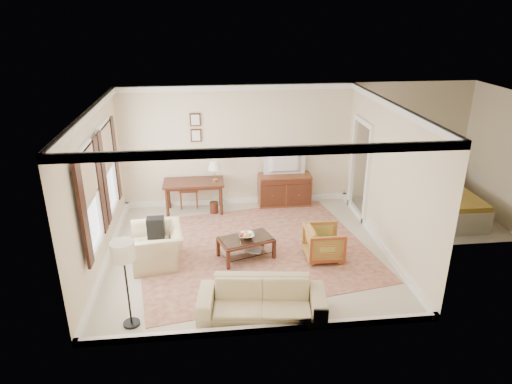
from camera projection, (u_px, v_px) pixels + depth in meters
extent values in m
cube|color=beige|center=(248.00, 251.00, 9.10)|extent=(5.50, 5.00, 0.01)
cube|color=white|center=(247.00, 107.00, 8.01)|extent=(5.50, 5.00, 0.01)
cube|color=beige|center=(237.00, 146.00, 10.86)|extent=(5.50, 0.01, 2.90)
cube|color=beige|center=(264.00, 249.00, 6.25)|extent=(5.50, 0.01, 2.90)
cube|color=beige|center=(97.00, 190.00, 8.27)|extent=(0.01, 5.00, 2.90)
cube|color=beige|center=(388.00, 178.00, 8.84)|extent=(0.01, 5.00, 2.90)
cube|color=beige|center=(425.00, 217.00, 10.60)|extent=(3.00, 2.70, 0.01)
cube|color=beige|center=(498.00, 155.00, 10.21)|extent=(0.01, 2.70, 2.90)
cube|color=maroon|center=(253.00, 249.00, 9.17)|extent=(5.02, 4.50, 0.01)
cube|color=#472114|center=(194.00, 182.00, 10.60)|extent=(1.40, 0.70, 0.05)
cylinder|color=#472114|center=(167.00, 203.00, 10.43)|extent=(0.07, 0.07, 0.71)
cylinder|color=#472114|center=(221.00, 201.00, 10.56)|extent=(0.07, 0.07, 0.71)
cylinder|color=#472114|center=(169.00, 194.00, 10.93)|extent=(0.07, 0.07, 0.71)
cylinder|color=#472114|center=(220.00, 192.00, 11.06)|extent=(0.07, 0.07, 0.71)
cube|color=brown|center=(284.00, 190.00, 11.12)|extent=(1.26, 0.49, 0.78)
imported|color=black|center=(285.00, 156.00, 10.78)|extent=(0.96, 0.55, 0.13)
cube|color=#472114|center=(246.00, 240.00, 8.74)|extent=(1.14, 0.88, 0.04)
cube|color=silver|center=(246.00, 238.00, 8.72)|extent=(1.07, 0.80, 0.01)
cube|color=silver|center=(246.00, 251.00, 8.83)|extent=(1.04, 0.78, 0.02)
cube|color=#472114|center=(228.00, 260.00, 8.40)|extent=(0.08, 0.08, 0.39)
cube|color=#472114|center=(274.00, 250.00, 8.77)|extent=(0.08, 0.08, 0.39)
cube|color=#472114|center=(218.00, 248.00, 8.85)|extent=(0.08, 0.08, 0.39)
cube|color=#472114|center=(262.00, 238.00, 9.22)|extent=(0.08, 0.08, 0.39)
imported|color=silver|center=(247.00, 235.00, 8.72)|extent=(0.42, 0.42, 0.10)
imported|color=brown|center=(242.00, 249.00, 8.83)|extent=(0.25, 0.19, 0.38)
imported|color=brown|center=(251.00, 249.00, 8.85)|extent=(0.27, 0.13, 0.38)
imported|color=brown|center=(324.00, 241.00, 8.73)|extent=(0.66, 0.70, 0.72)
imported|color=tan|center=(157.00, 240.00, 8.55)|extent=(0.82, 1.15, 0.93)
cube|color=black|center=(156.00, 226.00, 8.57)|extent=(0.30, 0.37, 0.40)
imported|color=tan|center=(262.00, 294.00, 7.08)|extent=(2.04, 0.82, 0.78)
cylinder|color=black|center=(132.00, 323.00, 7.00)|extent=(0.25, 0.25, 0.04)
cylinder|color=black|center=(128.00, 291.00, 6.78)|extent=(0.03, 0.03, 1.20)
cylinder|color=silver|center=(123.00, 251.00, 6.52)|extent=(0.35, 0.35, 0.28)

